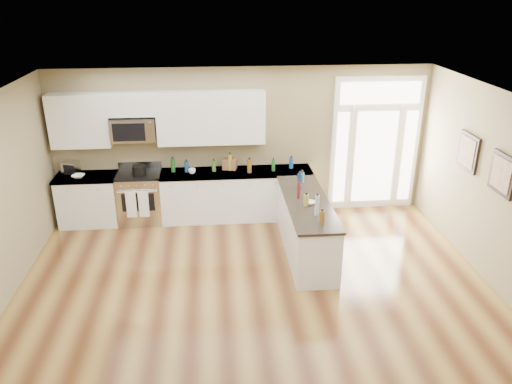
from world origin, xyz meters
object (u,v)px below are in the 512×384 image
at_px(peninsula_cabinet, 306,229).
at_px(kitchen_range, 141,197).
at_px(toaster_oven, 71,168).
at_px(stockpot, 139,170).

height_order(peninsula_cabinet, kitchen_range, kitchen_range).
height_order(kitchen_range, toaster_oven, toaster_oven).
distance_m(kitchen_range, toaster_oven, 1.36).
relative_size(stockpot, toaster_oven, 0.92).
height_order(peninsula_cabinet, toaster_oven, toaster_oven).
bearing_deg(toaster_oven, peninsula_cabinet, -3.21).
bearing_deg(stockpot, peninsula_cabinet, -26.03).
xyz_separation_m(peninsula_cabinet, toaster_oven, (-4.08, 1.59, 0.62)).
bearing_deg(kitchen_range, peninsula_cabinet, -26.90).
bearing_deg(peninsula_cabinet, stockpot, 153.97).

